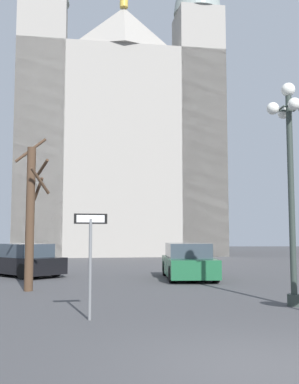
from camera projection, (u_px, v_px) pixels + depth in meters
The scene contains 7 objects.
ground_plane at pixel (267, 368), 6.19m from camera, with size 120.00×120.00×0.00m, color #424244.
cathedral at pixel (118, 135), 41.79m from camera, with size 18.84×15.99×37.04m.
one_way_arrow_sign at pixel (90, 251), 9.76m from camera, with size 0.72×0.17×2.29m.
street_lamp at pixel (290, 159), 11.86m from camera, with size 1.19×1.19×5.89m.
bare_tree at pixel (31, 213), 14.78m from camera, with size 1.28×1.29×5.17m.
parked_car_near_green at pixel (188, 262), 18.57m from camera, with size 1.97×4.32×1.46m.
parked_car_far_black at pixel (20, 261), 19.85m from camera, with size 4.55×4.38×1.41m.
Camera 1 is at (-1.81, -6.34, 1.85)m, focal length 42.00 mm.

